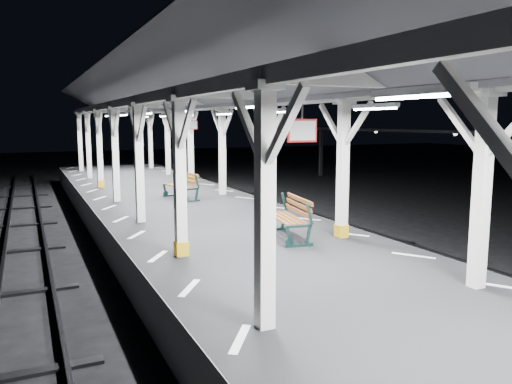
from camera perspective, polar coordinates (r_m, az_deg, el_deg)
ground at (r=9.98m, az=6.49°, el=-14.37°), size 120.00×120.00×0.00m
platform at (r=9.80m, az=6.54°, el=-11.67°), size 6.00×50.00×1.00m
hazard_stripes_left at (r=8.68m, az=-7.62°, el=-10.81°), size 1.00×48.00×0.01m
hazard_stripes_right at (r=11.08m, az=17.55°, el=-6.94°), size 1.00×48.00×0.01m
track_left at (r=8.70m, az=-24.62°, el=-18.05°), size 2.20×60.00×0.16m
track_right at (r=13.13m, az=25.75°, el=-9.22°), size 2.20×60.00×0.16m
canopy at (r=9.24m, az=7.03°, el=12.75°), size 5.40×49.00×4.65m
bench_mid at (r=12.06m, az=3.97°, el=-2.80°), size 0.97×1.92×1.00m
bench_far at (r=18.33m, az=-8.34°, el=0.80°), size 0.93×1.84×0.95m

